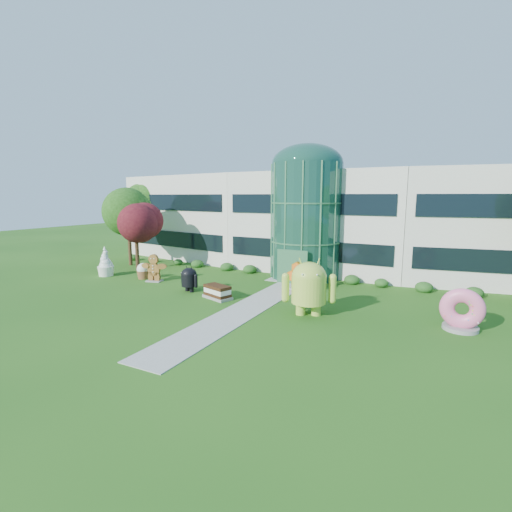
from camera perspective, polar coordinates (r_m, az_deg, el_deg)
The scene contains 14 objects.
ground at distance 22.68m, azimuth -3.06°, elevation -9.01°, with size 140.00×140.00×0.00m, color #215114.
building at distance 38.22m, azimuth 10.77°, elevation 5.41°, with size 46.00×15.00×9.30m, color beige, non-canonical shape.
atrium at distance 32.52m, azimuth 7.71°, elevation 5.28°, with size 6.00×6.00×9.80m, color #194738.
walkway at distance 24.34m, azimuth -0.65°, elevation -7.67°, with size 2.40×20.00×0.04m, color #9E9E93.
tree_red at distance 37.36m, azimuth -17.92°, elevation 2.50°, with size 4.00×4.00×6.00m, color #3F0C14, non-canonical shape.
trees_backdrop at distance 33.52m, azimuth 8.27°, elevation 4.18°, with size 52.00×8.00×8.40m, color #1B4110, non-canonical shape.
android_green at distance 22.36m, azimuth 8.14°, elevation -4.28°, with size 3.37×2.25×3.82m, color #AFCF42, non-canonical shape.
android_black at distance 28.13m, azimuth -10.25°, elevation -3.28°, with size 1.88×1.26×2.14m, color black, non-canonical shape.
donut at distance 22.71m, azimuth 29.12°, elevation -7.11°, with size 2.24×1.07×2.33m, color #EE5A98, non-canonical shape.
gingerbread at distance 32.07m, azimuth -15.43°, elevation -1.75°, with size 2.53×0.97×2.34m, color brown, non-canonical shape.
ice_cream_sandwich at distance 26.09m, azimuth -5.96°, elevation -5.51°, with size 2.16×1.08×0.96m, color black, non-canonical shape.
honeycomb at distance 28.30m, azimuth 7.05°, elevation -3.32°, with size 2.49×0.89×1.96m, color orange, non-canonical shape.
froyo at distance 35.72m, azimuth -22.16°, elevation -0.77°, with size 1.53×1.53×2.62m, color white, non-canonical shape.
cupcake at distance 33.50m, azimuth -16.96°, elevation -2.20°, with size 1.15×1.15×1.38m, color white, non-canonical shape.
Camera 1 is at (10.99, -18.53, 7.10)m, focal length 26.00 mm.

